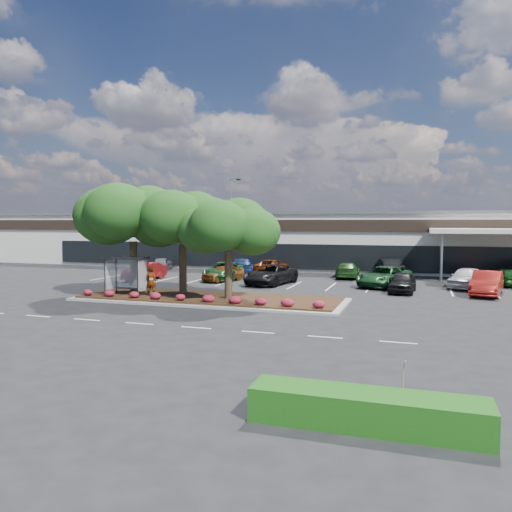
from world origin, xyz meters
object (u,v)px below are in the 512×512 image
(survey_stake, at_px, (404,373))
(car_1, at_px, (144,271))
(light_pole, at_px, (232,227))
(car_0, at_px, (149,270))

(survey_stake, relative_size, car_1, 0.22)
(light_pole, height_order, car_0, light_pole)
(car_0, bearing_deg, light_pole, 73.80)
(car_0, bearing_deg, survey_stake, -51.11)
(light_pole, height_order, survey_stake, light_pole)
(car_0, distance_m, car_1, 1.02)
(light_pole, distance_m, survey_stake, 43.54)
(survey_stake, xyz_separation_m, car_1, (-22.99, 23.57, 0.10))
(light_pole, xyz_separation_m, car_0, (-2.87, -13.75, -3.74))
(car_0, relative_size, car_1, 1.00)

